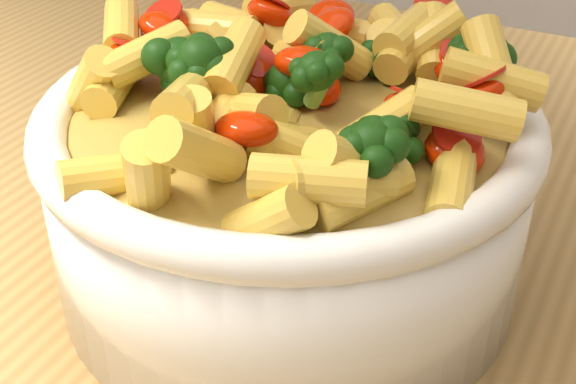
% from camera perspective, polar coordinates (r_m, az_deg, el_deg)
% --- Properties ---
extents(table, '(1.20, 0.80, 0.90)m').
position_cam_1_polar(table, '(0.58, 8.75, -11.78)').
color(table, '#A67E47').
rests_on(table, ground).
extents(serving_bowl, '(0.27, 0.27, 0.12)m').
position_cam_1_polar(serving_bowl, '(0.45, -0.00, 0.16)').
color(serving_bowl, white).
rests_on(serving_bowl, table).
extents(pasta_salad, '(0.22, 0.22, 0.05)m').
position_cam_1_polar(pasta_salad, '(0.42, -0.00, 8.61)').
color(pasta_salad, '#FFD850').
rests_on(pasta_salad, serving_bowl).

